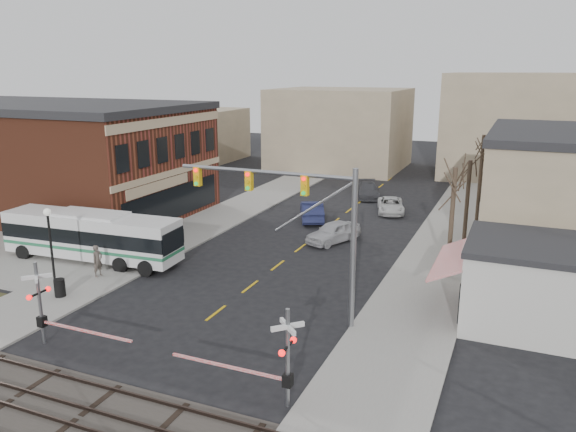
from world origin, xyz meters
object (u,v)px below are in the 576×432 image
object	(u,v)px
rr_crossing_east	(277,357)
rr_crossing_west	(47,305)
car_c	(391,205)
car_d	(368,190)
street_lamp	(49,231)
car_a	(333,232)
traffic_signal_mast	(302,211)
transit_bus	(91,235)
car_b	(312,211)
trash_bin	(60,288)
pedestrian_far	(130,240)
pedestrian_near	(98,261)

from	to	relation	value
rr_crossing_east	rr_crossing_west	bearing A→B (deg)	178.80
rr_crossing_east	car_c	xyz separation A→B (m)	(-2.71, 30.94, -1.31)
rr_crossing_west	car_d	xyz separation A→B (m)	(5.46, 35.90, -1.23)
rr_crossing_east	car_c	distance (m)	31.09
street_lamp	car_a	distance (m)	19.36
street_lamp	car_d	world-z (taller)	street_lamp
traffic_signal_mast	street_lamp	world-z (taller)	traffic_signal_mast
car_c	car_d	size ratio (longest dim) A/B	0.94
transit_bus	car_a	distance (m)	16.90
car_b	rr_crossing_west	bearing A→B (deg)	58.16
trash_bin	street_lamp	bearing A→B (deg)	142.39
rr_crossing_west	rr_crossing_east	xyz separation A→B (m)	(11.62, -0.24, 0.00)
transit_bus	car_d	world-z (taller)	transit_bus
car_b	street_lamp	bearing A→B (deg)	41.90
traffic_signal_mast	street_lamp	bearing A→B (deg)	-174.41
transit_bus	car_c	xyz separation A→B (m)	(15.30, 20.65, -1.13)
rr_crossing_west	pedestrian_far	xyz separation A→B (m)	(-4.90, 12.00, -0.89)
rr_crossing_east	pedestrian_far	size ratio (longest dim) A/B	2.92
pedestrian_near	rr_crossing_west	bearing A→B (deg)	-147.29
car_a	car_c	size ratio (longest dim) A/B	0.97
traffic_signal_mast	trash_bin	xyz separation A→B (m)	(-13.39, -2.76, -5.09)
street_lamp	car_c	distance (m)	28.96
traffic_signal_mast	pedestrian_near	xyz separation A→B (m)	(-13.58, 0.56, -4.60)
street_lamp	car_c	xyz separation A→B (m)	(14.29, 25.04, -2.73)
trash_bin	car_a	distance (m)	19.20
transit_bus	pedestrian_near	world-z (taller)	transit_bus
rr_crossing_east	traffic_signal_mast	bearing A→B (deg)	104.73
pedestrian_near	traffic_signal_mast	bearing A→B (deg)	-86.52
transit_bus	pedestrian_far	xyz separation A→B (m)	(1.49, 1.96, -0.72)
trash_bin	pedestrian_far	size ratio (longest dim) A/B	0.52
rr_crossing_east	street_lamp	bearing A→B (deg)	160.86
pedestrian_near	rr_crossing_east	bearing A→B (deg)	-111.23
car_c	transit_bus	bearing A→B (deg)	-142.16
car_a	car_c	distance (m)	10.57
car_d	rr_crossing_west	bearing A→B (deg)	-117.43
rr_crossing_east	transit_bus	bearing A→B (deg)	150.26
car_a	pedestrian_far	size ratio (longest dim) A/B	2.40
car_a	street_lamp	bearing A→B (deg)	-105.35
car_c	car_a	bearing A→B (deg)	-115.99
traffic_signal_mast	rr_crossing_west	bearing A→B (deg)	-143.64
car_d	pedestrian_far	xyz separation A→B (m)	(-10.36, -23.90, 0.34)
transit_bus	car_a	world-z (taller)	transit_bus
trash_bin	car_d	distance (m)	32.84
rr_crossing_east	pedestrian_near	bearing A→B (deg)	152.91
rr_crossing_east	car_d	size ratio (longest dim) A/B	1.10
street_lamp	trash_bin	size ratio (longest dim) A/B	4.58
rr_crossing_east	trash_bin	distance (m)	16.07
car_d	pedestrian_far	world-z (taller)	pedestrian_far
rr_crossing_east	pedestrian_near	distance (m)	17.45
transit_bus	car_b	bearing A→B (deg)	57.75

